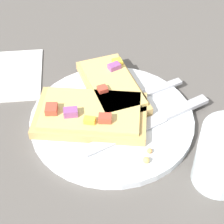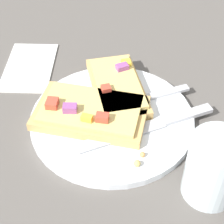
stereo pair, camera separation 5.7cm
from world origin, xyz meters
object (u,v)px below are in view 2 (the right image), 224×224
Objects in this scene: fork at (125,103)px; napkin at (29,66)px; plate at (112,119)px; pizza_slice_main at (90,114)px; pizza_slice_corner at (117,86)px; knife at (158,124)px; drinking_glass at (214,168)px.

fork is 0.21m from napkin.
pizza_slice_main is (-0.00, 0.03, 0.02)m from plate.
pizza_slice_corner is at bearing -114.10° from napkin.
knife is 1.23× the size of pizza_slice_corner.
pizza_slice_main reaches higher than pizza_slice_corner.
fork is at bearing -34.01° from plate.
knife is 1.46× the size of napkin.
napkin is (0.15, 0.23, -0.01)m from knife.
pizza_slice_main reaches higher than knife.
pizza_slice_corner is at bearing 34.05° from drinking_glass.
drinking_glass is 0.39m from napkin.
drinking_glass is (-0.12, -0.16, 0.03)m from pizza_slice_main.
napkin is at bearing -52.78° from fork.
napkin is at bearing 49.21° from plate.
napkin is (0.14, 0.16, -0.00)m from plate.
knife is at bearing 115.95° from fork.
pizza_slice_main is (-0.03, 0.05, 0.01)m from fork.
napkin is at bearing -58.08° from knife.
plate is 2.67× the size of drinking_glass.
pizza_slice_main is 1.29× the size of napkin.
plate is 0.04m from pizza_slice_main.
drinking_glass is (-0.11, -0.06, 0.03)m from knife.
pizza_slice_main is 0.20m from drinking_glass.
pizza_slice_main is at bearing 54.52° from drinking_glass.
pizza_slice_main is at bearing 98.50° from plate.
knife is at bearing 29.92° from drinking_glass.
pizza_slice_corner reaches higher than knife.
plate is at bearing -160.62° from pizza_slice_main.
plate is at bearing -130.79° from napkin.
pizza_slice_corner is 0.18m from napkin.
pizza_slice_corner reaches higher than plate.
pizza_slice_corner is (0.06, -0.01, 0.02)m from plate.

